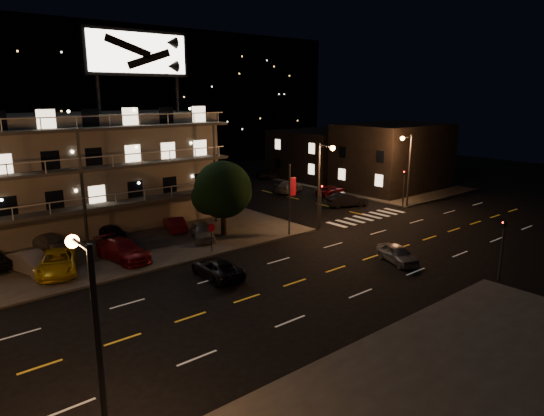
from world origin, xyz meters
TOP-DOWN VIEW (x-y plane):
  - ground at (0.00, 0.00)m, footprint 140.00×140.00m
  - curb_nw at (-14.00, 20.00)m, footprint 44.00×24.00m
  - curb_ne at (30.00, 20.00)m, footprint 16.00×24.00m
  - motel at (-9.94, 23.88)m, footprint 28.00×13.80m
  - side_bldg_front at (29.99, 16.00)m, footprint 14.06×10.00m
  - side_bldg_back at (29.99, 28.00)m, footprint 14.06×12.00m
  - streetlight_nc at (8.50, 7.94)m, footprint 0.44×1.92m
  - streetlight_ne at (22.14, 8.30)m, footprint 1.92×0.44m
  - streetlight_s at (-18.00, -7.94)m, footprint 0.44×1.92m
  - signal_nw at (9.00, 8.50)m, footprint 0.20×0.27m
  - signal_sw at (9.00, -8.50)m, footprint 0.20×0.27m
  - signal_ne at (22.00, 8.50)m, footprint 0.27×0.20m
  - banner_north at (5.09, 8.40)m, footprint 0.83×0.16m
  - stop_sign at (-3.00, 8.57)m, footprint 0.91×0.11m
  - tree at (0.45, 12.05)m, footprint 5.22×5.02m
  - lot_car_1 at (-15.08, 12.90)m, footprint 3.04×4.82m
  - lot_car_2 at (-13.71, 11.72)m, footprint 4.16×5.95m
  - lot_car_3 at (-9.08, 11.34)m, footprint 2.94×5.56m
  - lot_car_4 at (-1.69, 12.02)m, footprint 3.30×4.54m
  - lot_car_7 at (-12.74, 17.50)m, footprint 2.75×4.98m
  - lot_car_8 at (-7.70, 17.50)m, footprint 1.87×3.78m
  - lot_car_9 at (-2.22, 15.91)m, footprint 2.39×4.22m
  - side_car_0 at (17.56, 12.75)m, footprint 4.92×3.34m
  - side_car_1 at (20.68, 18.10)m, footprint 4.68×2.62m
  - side_car_2 at (17.98, 22.87)m, footprint 5.46×3.89m
  - side_car_3 at (22.58, 31.90)m, footprint 4.89×3.38m
  - road_car_east at (6.61, -1.94)m, footprint 2.77×4.20m
  - road_car_west at (-5.41, 4.23)m, footprint 2.49×4.83m

SIDE VIEW (x-z plane):
  - ground at x=0.00m, z-range 0.00..0.00m
  - curb_nw at x=-14.00m, z-range 0.00..0.15m
  - curb_ne at x=30.00m, z-range 0.00..0.15m
  - side_car_1 at x=20.68m, z-range 0.00..1.24m
  - road_car_west at x=-5.41m, z-range 0.00..1.30m
  - road_car_east at x=6.61m, z-range 0.00..1.33m
  - side_car_2 at x=17.98m, z-range 0.00..1.47m
  - side_car_0 at x=17.56m, z-range 0.00..1.54m
  - lot_car_8 at x=-7.70m, z-range 0.15..1.39m
  - side_car_3 at x=22.58m, z-range 0.00..1.55m
  - lot_car_9 at x=-2.22m, z-range 0.15..1.46m
  - lot_car_7 at x=-12.74m, z-range 0.15..1.52m
  - lot_car_4 at x=-1.69m, z-range 0.15..1.59m
  - lot_car_1 at x=-15.08m, z-range 0.15..1.65m
  - lot_car_2 at x=-13.71m, z-range 0.15..1.66m
  - lot_car_3 at x=-9.08m, z-range 0.15..1.68m
  - stop_sign at x=-3.00m, z-range 0.41..3.01m
  - signal_nw at x=9.00m, z-range 0.27..4.87m
  - signal_sw at x=9.00m, z-range 0.27..4.87m
  - signal_ne at x=22.00m, z-range 0.27..4.87m
  - banner_north at x=5.09m, z-range 0.23..6.63m
  - side_bldg_back at x=29.99m, z-range 0.00..7.00m
  - tree at x=0.45m, z-range 0.77..7.34m
  - side_bldg_front at x=29.99m, z-range 0.00..8.50m
  - streetlight_nc at x=8.50m, z-range 0.96..8.96m
  - streetlight_ne at x=22.14m, z-range 0.96..8.96m
  - streetlight_s at x=-18.00m, z-range 0.96..8.96m
  - motel at x=-9.94m, z-range -3.71..14.39m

